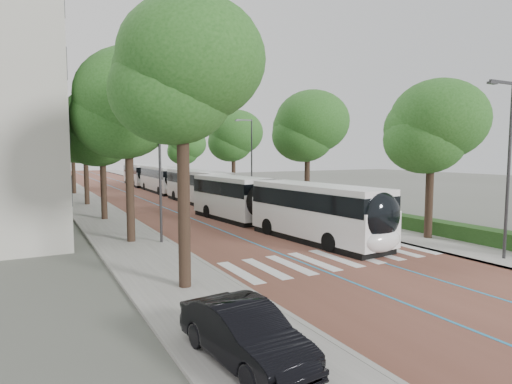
# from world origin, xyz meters

# --- Properties ---
(ground) EXTENTS (160.00, 160.00, 0.00)m
(ground) POSITION_xyz_m (0.00, 0.00, 0.00)
(ground) COLOR #51544C
(ground) RESTS_ON ground
(road) EXTENTS (11.00, 140.00, 0.02)m
(road) POSITION_xyz_m (0.00, 40.00, 0.01)
(road) COLOR brown
(road) RESTS_ON ground
(sidewalk_left) EXTENTS (4.00, 140.00, 0.12)m
(sidewalk_left) POSITION_xyz_m (-7.50, 40.00, 0.06)
(sidewalk_left) COLOR gray
(sidewalk_left) RESTS_ON ground
(sidewalk_right) EXTENTS (4.00, 140.00, 0.12)m
(sidewalk_right) POSITION_xyz_m (7.50, 40.00, 0.06)
(sidewalk_right) COLOR gray
(sidewalk_right) RESTS_ON ground
(kerb_left) EXTENTS (0.20, 140.00, 0.14)m
(kerb_left) POSITION_xyz_m (-5.60, 40.00, 0.06)
(kerb_left) COLOR gray
(kerb_left) RESTS_ON ground
(kerb_right) EXTENTS (0.20, 140.00, 0.14)m
(kerb_right) POSITION_xyz_m (5.60, 40.00, 0.06)
(kerb_right) COLOR gray
(kerb_right) RESTS_ON ground
(zebra_crossing) EXTENTS (10.55, 3.60, 0.01)m
(zebra_crossing) POSITION_xyz_m (0.20, 1.00, 0.03)
(zebra_crossing) COLOR silver
(zebra_crossing) RESTS_ON ground
(lane_line_left) EXTENTS (0.12, 126.00, 0.01)m
(lane_line_left) POSITION_xyz_m (-1.60, 40.00, 0.02)
(lane_line_left) COLOR teal
(lane_line_left) RESTS_ON road
(lane_line_right) EXTENTS (0.12, 126.00, 0.01)m
(lane_line_right) POSITION_xyz_m (1.60, 40.00, 0.02)
(lane_line_right) COLOR teal
(lane_line_right) RESTS_ON road
(hedge) EXTENTS (1.20, 14.00, 0.80)m
(hedge) POSITION_xyz_m (9.10, 0.00, 0.52)
(hedge) COLOR #1A3A14
(hedge) RESTS_ON sidewalk_right
(streetlight_near) EXTENTS (1.82, 0.20, 8.00)m
(streetlight_near) POSITION_xyz_m (6.62, -3.00, 4.82)
(streetlight_near) COLOR #323235
(streetlight_near) RESTS_ON sidewalk_right
(streetlight_far) EXTENTS (1.82, 0.20, 8.00)m
(streetlight_far) POSITION_xyz_m (6.62, 22.00, 4.82)
(streetlight_far) COLOR #323235
(streetlight_far) RESTS_ON sidewalk_right
(lamp_post_left) EXTENTS (0.14, 0.14, 8.00)m
(lamp_post_left) POSITION_xyz_m (-6.10, 8.00, 4.12)
(lamp_post_left) COLOR #323235
(lamp_post_left) RESTS_ON sidewalk_left
(trees_left) EXTENTS (6.36, 60.75, 9.95)m
(trees_left) POSITION_xyz_m (-7.50, 26.69, 6.83)
(trees_left) COLOR black
(trees_left) RESTS_ON ground
(trees_right) EXTENTS (5.95, 47.30, 9.36)m
(trees_right) POSITION_xyz_m (7.70, 21.49, 6.33)
(trees_right) COLOR black
(trees_right) RESTS_ON ground
(lead_bus) EXTENTS (4.13, 18.54, 3.20)m
(lead_bus) POSITION_xyz_m (1.41, 8.40, 1.63)
(lead_bus) COLOR black
(lead_bus) RESTS_ON ground
(bus_queued_0) EXTENTS (2.64, 12.42, 3.20)m
(bus_queued_0) POSITION_xyz_m (2.26, 24.18, 1.62)
(bus_queued_0) COLOR white
(bus_queued_0) RESTS_ON ground
(bus_queued_1) EXTENTS (2.74, 12.44, 3.20)m
(bus_queued_1) POSITION_xyz_m (2.35, 37.61, 1.62)
(bus_queued_1) COLOR white
(bus_queued_1) RESTS_ON ground
(bus_queued_2) EXTENTS (3.16, 12.51, 3.20)m
(bus_queued_2) POSITION_xyz_m (2.44, 50.20, 1.62)
(bus_queued_2) COLOR white
(bus_queued_2) RESTS_ON ground
(parked_car) EXTENTS (1.86, 4.28, 1.37)m
(parked_car) POSITION_xyz_m (-8.12, -6.03, 0.80)
(parked_car) COLOR black
(parked_car) RESTS_ON sidewalk_left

